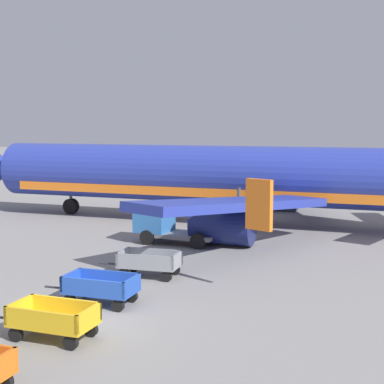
{
  "coord_description": "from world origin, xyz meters",
  "views": [
    {
      "loc": [
        10.97,
        -15.51,
        6.41
      ],
      "look_at": [
        -1.74,
        12.46,
        2.8
      ],
      "focal_mm": 54.57,
      "sensor_mm": 36.0,
      "label": 1
    }
  ],
  "objects_px": {
    "baggage_cart_second_in_row": "(53,319)",
    "baggage_cart_third_in_row": "(101,288)",
    "airplane": "(226,176)",
    "baggage_cart_fourth_in_row": "(149,263)",
    "service_truck_beside_carts": "(163,222)"
  },
  "relations": [
    {
      "from": "baggage_cart_second_in_row",
      "to": "airplane",
      "type": "bearing_deg",
      "value": 97.21
    },
    {
      "from": "baggage_cart_fourth_in_row",
      "to": "airplane",
      "type": "bearing_deg",
      "value": 97.73
    },
    {
      "from": "baggage_cart_second_in_row",
      "to": "baggage_cart_third_in_row",
      "type": "height_order",
      "value": "same"
    },
    {
      "from": "airplane",
      "to": "service_truck_beside_carts",
      "type": "height_order",
      "value": "airplane"
    },
    {
      "from": "baggage_cart_second_in_row",
      "to": "service_truck_beside_carts",
      "type": "height_order",
      "value": "service_truck_beside_carts"
    },
    {
      "from": "airplane",
      "to": "baggage_cart_third_in_row",
      "type": "height_order",
      "value": "airplane"
    },
    {
      "from": "baggage_cart_third_in_row",
      "to": "service_truck_beside_carts",
      "type": "xyz_separation_m",
      "value": [
        -3.0,
        10.61,
        0.5
      ]
    },
    {
      "from": "airplane",
      "to": "baggage_cart_second_in_row",
      "type": "distance_m",
      "value": 21.53
    },
    {
      "from": "baggage_cart_second_in_row",
      "to": "baggage_cart_third_in_row",
      "type": "distance_m",
      "value": 3.5
    },
    {
      "from": "airplane",
      "to": "baggage_cart_second_in_row",
      "type": "height_order",
      "value": "airplane"
    },
    {
      "from": "airplane",
      "to": "baggage_cart_fourth_in_row",
      "type": "bearing_deg",
      "value": -82.27
    },
    {
      "from": "baggage_cart_second_in_row",
      "to": "baggage_cart_fourth_in_row",
      "type": "height_order",
      "value": "same"
    },
    {
      "from": "baggage_cart_fourth_in_row",
      "to": "service_truck_beside_carts",
      "type": "relative_size",
      "value": 0.81
    },
    {
      "from": "airplane",
      "to": "baggage_cart_second_in_row",
      "type": "bearing_deg",
      "value": -82.79
    },
    {
      "from": "baggage_cart_second_in_row",
      "to": "baggage_cart_fourth_in_row",
      "type": "bearing_deg",
      "value": 96.25
    }
  ]
}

